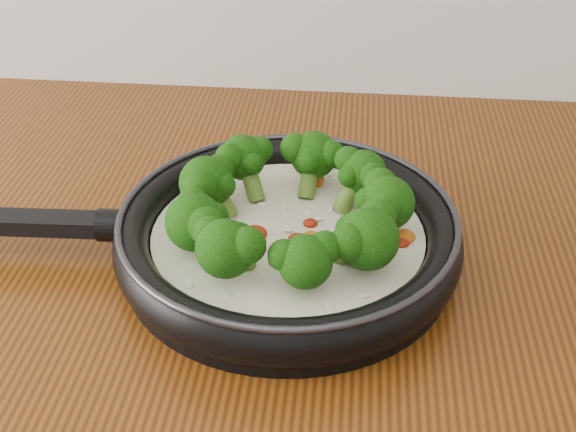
# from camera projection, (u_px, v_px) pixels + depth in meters

# --- Properties ---
(skillet) EXTENTS (0.50, 0.33, 0.09)m
(skillet) POSITION_uv_depth(u_px,v_px,m) (285.00, 231.00, 0.68)
(skillet) COLOR black
(skillet) RESTS_ON counter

